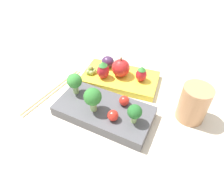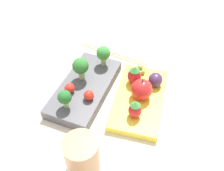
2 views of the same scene
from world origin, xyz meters
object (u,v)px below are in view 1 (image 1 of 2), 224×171
object	(u,v)px
bento_box_savoury	(103,111)
cherry_tomato_0	(124,101)
broccoli_floret_1	(93,97)
cherry_tomato_1	(113,115)
broccoli_floret_0	(135,112)
strawberry_0	(103,70)
chopsticks_pair	(53,90)
bento_box_fruit	(119,78)
broccoli_floret_2	(75,82)
grape_cluster	(91,70)
strawberry_1	(141,74)
drinking_cup	(194,104)
plum	(108,62)
apple	(122,68)

from	to	relation	value
bento_box_savoury	cherry_tomato_0	world-z (taller)	cherry_tomato_0
broccoli_floret_1	cherry_tomato_0	xyz separation A→B (m)	(-0.06, -0.04, -0.03)
bento_box_savoury	cherry_tomato_1	xyz separation A→B (m)	(-0.03, 0.03, 0.03)
broccoli_floret_0	cherry_tomato_0	bearing A→B (deg)	-52.03
broccoli_floret_1	cherry_tomato_1	size ratio (longest dim) A/B	2.49
bento_box_savoury	strawberry_0	bearing A→B (deg)	-69.87
broccoli_floret_0	chopsticks_pair	size ratio (longest dim) A/B	0.23
bento_box_savoury	bento_box_fruit	world-z (taller)	bento_box_savoury
bento_box_fruit	cherry_tomato_0	distance (m)	0.12
broccoli_floret_2	grape_cluster	distance (m)	0.10
broccoli_floret_2	chopsticks_pair	world-z (taller)	broccoli_floret_2
strawberry_1	drinking_cup	bearing A→B (deg)	150.51
broccoli_floret_1	chopsticks_pair	bearing A→B (deg)	-19.64
bento_box_savoury	drinking_cup	distance (m)	0.20
broccoli_floret_0	chopsticks_pair	world-z (taller)	broccoli_floret_0
bento_box_fruit	strawberry_0	world-z (taller)	strawberry_0
chopsticks_pair	broccoli_floret_2	bearing A→B (deg)	172.50
strawberry_1	grape_cluster	xyz separation A→B (m)	(0.14, 0.01, -0.01)
broccoli_floret_2	cherry_tomato_1	size ratio (longest dim) A/B	2.28
plum	drinking_cup	xyz separation A→B (m)	(-0.24, 0.11, 0.01)
bento_box_savoury	chopsticks_pair	world-z (taller)	bento_box_savoury
apple	cherry_tomato_0	bearing A→B (deg)	108.14
chopsticks_pair	broccoli_floret_1	bearing A→B (deg)	160.36
plum	strawberry_1	bearing A→B (deg)	162.88
cherry_tomato_1	apple	size ratio (longest dim) A/B	0.41
broccoli_floret_1	broccoli_floret_2	bearing A→B (deg)	-32.18
apple	drinking_cup	size ratio (longest dim) A/B	0.66
bento_box_savoury	apple	size ratio (longest dim) A/B	4.03
broccoli_floret_1	grape_cluster	distance (m)	0.15
bento_box_fruit	strawberry_1	size ratio (longest dim) A/B	4.60
broccoli_floret_1	cherry_tomato_0	world-z (taller)	broccoli_floret_1
cherry_tomato_0	broccoli_floret_2	bearing A→B (deg)	-1.09
strawberry_0	strawberry_1	world-z (taller)	strawberry_0
broccoli_floret_1	plum	xyz separation A→B (m)	(0.03, -0.18, -0.03)
grape_cluster	drinking_cup	distance (m)	0.28
apple	chopsticks_pair	bearing A→B (deg)	32.10
cherry_tomato_1	plum	bearing A→B (deg)	-67.92
broccoli_floret_1	grape_cluster	size ratio (longest dim) A/B	1.85
cherry_tomato_0	bento_box_fruit	bearing A→B (deg)	-68.11
cherry_tomato_1	apple	bearing A→B (deg)	-80.83
chopsticks_pair	apple	bearing A→B (deg)	-147.90
broccoli_floret_0	bento_box_savoury	bearing A→B (deg)	-13.95
strawberry_0	chopsticks_pair	world-z (taller)	strawberry_0
broccoli_floret_1	cherry_tomato_1	world-z (taller)	broccoli_floret_1
strawberry_0	strawberry_1	bearing A→B (deg)	-169.29
chopsticks_pair	cherry_tomato_0	bearing A→B (deg)	176.46
bento_box_savoury	apple	distance (m)	0.14
grape_cluster	chopsticks_pair	distance (m)	0.12
broccoli_floret_2	plum	distance (m)	0.15
broccoli_floret_2	strawberry_0	bearing A→B (deg)	-114.23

